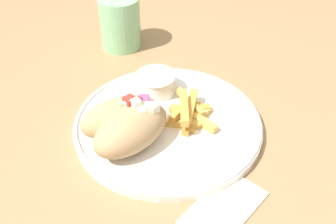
# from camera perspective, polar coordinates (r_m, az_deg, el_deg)

# --- Properties ---
(table) EXTENTS (1.58, 1.58, 0.77)m
(table) POSITION_cam_1_polar(r_m,az_deg,el_deg) (0.69, -3.46, -6.56)
(table) COLOR #9E7A51
(table) RESTS_ON ground_plane
(napkin) EXTENTS (0.13, 0.08, 0.00)m
(napkin) POSITION_cam_1_polar(r_m,az_deg,el_deg) (0.55, 8.10, -13.61)
(napkin) COLOR silver
(napkin) RESTS_ON table
(plate) EXTENTS (0.31, 0.31, 0.02)m
(plate) POSITION_cam_1_polar(r_m,az_deg,el_deg) (0.65, 0.00, -1.66)
(plate) COLOR white
(plate) RESTS_ON table
(pita_sandwich_near) EXTENTS (0.14, 0.09, 0.07)m
(pita_sandwich_near) POSITION_cam_1_polar(r_m,az_deg,el_deg) (0.59, -5.32, -2.43)
(pita_sandwich_near) COLOR tan
(pita_sandwich_near) RESTS_ON plate
(pita_sandwich_far) EXTENTS (0.14, 0.09, 0.07)m
(pita_sandwich_far) POSITION_cam_1_polar(r_m,az_deg,el_deg) (0.61, -6.90, -0.60)
(pita_sandwich_far) COLOR tan
(pita_sandwich_far) RESTS_ON plate
(fries_pile) EXTENTS (0.10, 0.11, 0.04)m
(fries_pile) POSITION_cam_1_polar(r_m,az_deg,el_deg) (0.64, 3.12, -0.11)
(fries_pile) COLOR gold
(fries_pile) RESTS_ON plate
(sauce_ramekin) EXTENTS (0.07, 0.07, 0.04)m
(sauce_ramekin) POSITION_cam_1_polar(r_m,az_deg,el_deg) (0.70, -1.80, 4.34)
(sauce_ramekin) COLOR white
(sauce_ramekin) RESTS_ON plate
(water_glass) EXTENTS (0.09, 0.09, 0.11)m
(water_glass) POSITION_cam_1_polar(r_m,az_deg,el_deg) (0.85, -6.94, 12.43)
(water_glass) COLOR #8CCC93
(water_glass) RESTS_ON table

